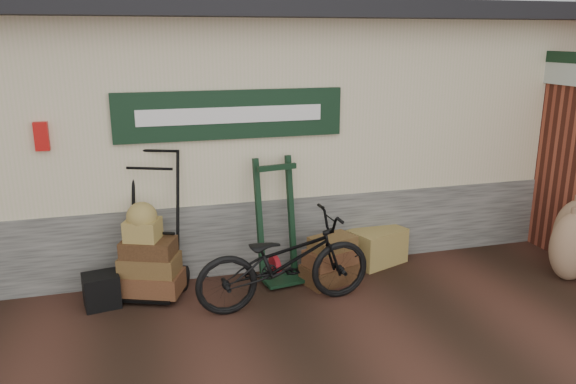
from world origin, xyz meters
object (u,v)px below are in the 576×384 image
(wicker_hamper, at_px, (377,246))
(bicycle, at_px, (285,256))
(green_barrow, at_px, (277,221))
(suitcase_stack, at_px, (330,259))
(porter_trolley, at_px, (153,223))
(black_trunk, at_px, (101,290))

(wicker_hamper, distance_m, bicycle, 1.69)
(wicker_hamper, bearing_deg, bicycle, -150.84)
(green_barrow, bearing_deg, bicycle, -107.26)
(suitcase_stack, bearing_deg, porter_trolley, 171.32)
(suitcase_stack, bearing_deg, black_trunk, 178.44)
(black_trunk, xyz_separation_m, bicycle, (1.90, -0.50, 0.38))
(porter_trolley, height_order, suitcase_stack, porter_trolley)
(porter_trolley, relative_size, green_barrow, 1.12)
(suitcase_stack, distance_m, black_trunk, 2.58)
(porter_trolley, height_order, bicycle, porter_trolley)
(suitcase_stack, height_order, black_trunk, suitcase_stack)
(green_barrow, distance_m, bicycle, 0.68)
(suitcase_stack, relative_size, black_trunk, 1.76)
(green_barrow, xyz_separation_m, black_trunk, (-1.99, -0.16, -0.55))
(green_barrow, height_order, wicker_hamper, green_barrow)
(suitcase_stack, bearing_deg, wicker_hamper, 26.25)
(green_barrow, xyz_separation_m, suitcase_stack, (0.58, -0.23, -0.45))
(suitcase_stack, bearing_deg, bicycle, -147.72)
(wicker_hamper, height_order, black_trunk, wicker_hamper)
(wicker_hamper, bearing_deg, suitcase_stack, -153.75)
(suitcase_stack, height_order, wicker_hamper, suitcase_stack)
(wicker_hamper, relative_size, bicycle, 0.36)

